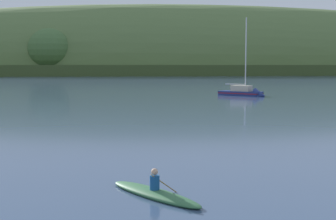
# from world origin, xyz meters

# --- Properties ---
(far_shoreline_hill) EXTENTS (512.83, 121.16, 59.13)m
(far_shoreline_hill) POSITION_xyz_m (30.89, 219.51, 0.14)
(far_shoreline_hill) COLOR #3C4E24
(far_shoreline_hill) RESTS_ON ground
(sailboat_midwater_white) EXTENTS (5.90, 6.15, 11.17)m
(sailboat_midwater_white) POSITION_xyz_m (12.81, 73.21, 0.29)
(sailboat_midwater_white) COLOR navy
(sailboat_midwater_white) RESTS_ON ground
(canoe_with_paddler) EXTENTS (2.91, 4.04, 1.02)m
(canoe_with_paddler) POSITION_xyz_m (-6.63, 26.74, 0.09)
(canoe_with_paddler) COLOR #33663D
(canoe_with_paddler) RESTS_ON ground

